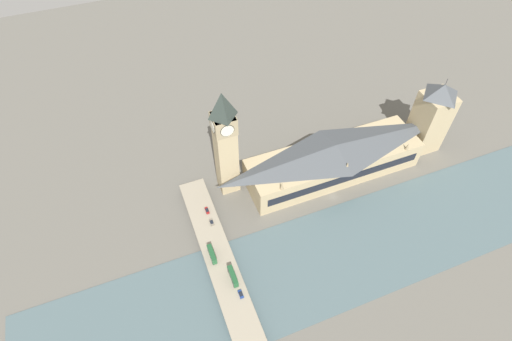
{
  "coord_description": "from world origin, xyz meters",
  "views": [
    {
      "loc": [
        -115.89,
        94.7,
        189.96
      ],
      "look_at": [
        22.78,
        40.21,
        16.66
      ],
      "focal_mm": 28.0,
      "sensor_mm": 36.0,
      "label": 1
    }
  ],
  "objects_px": {
    "road_bridge": "(231,291)",
    "car_northbound_tail": "(241,294)",
    "car_northbound_mid": "(212,222)",
    "double_decker_bus_mid": "(233,276)",
    "double_decker_bus_lead": "(212,254)",
    "victoria_tower": "(431,117)",
    "clock_tower": "(225,142)",
    "car_southbound_lead": "(207,210)",
    "parliament_hall": "(334,159)"
  },
  "relations": [
    {
      "from": "double_decker_bus_mid",
      "to": "clock_tower",
      "type": "bearing_deg",
      "value": -16.73
    },
    {
      "from": "parliament_hall",
      "to": "car_northbound_mid",
      "type": "bearing_deg",
      "value": 98.0
    },
    {
      "from": "car_northbound_tail",
      "to": "car_southbound_lead",
      "type": "distance_m",
      "value": 53.1
    },
    {
      "from": "victoria_tower",
      "to": "car_northbound_mid",
      "type": "bearing_deg",
      "value": 94.44
    },
    {
      "from": "double_decker_bus_lead",
      "to": "double_decker_bus_mid",
      "type": "distance_m",
      "value": 16.57
    },
    {
      "from": "road_bridge",
      "to": "double_decker_bus_mid",
      "type": "height_order",
      "value": "double_decker_bus_mid"
    },
    {
      "from": "parliament_hall",
      "to": "double_decker_bus_mid",
      "type": "distance_m",
      "value": 93.57
    },
    {
      "from": "parliament_hall",
      "to": "clock_tower",
      "type": "bearing_deg",
      "value": 77.98
    },
    {
      "from": "double_decker_bus_lead",
      "to": "car_northbound_tail",
      "type": "xyz_separation_m",
      "value": [
        -24.75,
        -6.7,
        -1.94
      ]
    },
    {
      "from": "road_bridge",
      "to": "double_decker_bus_mid",
      "type": "distance_m",
      "value": 7.05
    },
    {
      "from": "parliament_hall",
      "to": "car_southbound_lead",
      "type": "bearing_deg",
      "value": 92.03
    },
    {
      "from": "double_decker_bus_mid",
      "to": "car_northbound_tail",
      "type": "relative_size",
      "value": 2.44
    },
    {
      "from": "clock_tower",
      "to": "road_bridge",
      "type": "relative_size",
      "value": 0.48
    },
    {
      "from": "road_bridge",
      "to": "car_southbound_lead",
      "type": "xyz_separation_m",
      "value": [
        49.12,
        -2.76,
        1.59
      ]
    },
    {
      "from": "double_decker_bus_mid",
      "to": "car_southbound_lead",
      "type": "height_order",
      "value": "double_decker_bus_mid"
    },
    {
      "from": "victoria_tower",
      "to": "car_northbound_mid",
      "type": "xyz_separation_m",
      "value": [
        -11.44,
        147.23,
        -19.56
      ]
    },
    {
      "from": "parliament_hall",
      "to": "clock_tower",
      "type": "relative_size",
      "value": 1.51
    },
    {
      "from": "clock_tower",
      "to": "double_decker_bus_lead",
      "type": "relative_size",
      "value": 6.98
    },
    {
      "from": "parliament_hall",
      "to": "victoria_tower",
      "type": "bearing_deg",
      "value": -89.95
    },
    {
      "from": "clock_tower",
      "to": "car_southbound_lead",
      "type": "bearing_deg",
      "value": 131.73
    },
    {
      "from": "car_northbound_mid",
      "to": "car_northbound_tail",
      "type": "xyz_separation_m",
      "value": [
        -44.58,
        -0.86,
        -0.02
      ]
    },
    {
      "from": "car_northbound_tail",
      "to": "car_southbound_lead",
      "type": "relative_size",
      "value": 0.95
    },
    {
      "from": "road_bridge",
      "to": "car_northbound_tail",
      "type": "height_order",
      "value": "car_northbound_tail"
    },
    {
      "from": "clock_tower",
      "to": "car_southbound_lead",
      "type": "xyz_separation_m",
      "value": [
        -16.26,
        18.24,
        -32.95
      ]
    },
    {
      "from": "parliament_hall",
      "to": "car_northbound_mid",
      "type": "height_order",
      "value": "parliament_hall"
    },
    {
      "from": "clock_tower",
      "to": "car_southbound_lead",
      "type": "distance_m",
      "value": 41.02
    },
    {
      "from": "double_decker_bus_mid",
      "to": "car_northbound_mid",
      "type": "relative_size",
      "value": 2.51
    },
    {
      "from": "parliament_hall",
      "to": "double_decker_bus_mid",
      "type": "relative_size",
      "value": 10.11
    },
    {
      "from": "road_bridge",
      "to": "victoria_tower",
      "type": "bearing_deg",
      "value": -70.87
    },
    {
      "from": "road_bridge",
      "to": "car_northbound_mid",
      "type": "bearing_deg",
      "value": -3.94
    },
    {
      "from": "parliament_hall",
      "to": "road_bridge",
      "type": "xyz_separation_m",
      "value": [
        -52.0,
        83.86,
        -8.8
      ]
    },
    {
      "from": "clock_tower",
      "to": "double_decker_bus_lead",
      "type": "bearing_deg",
      "value": 151.68
    },
    {
      "from": "road_bridge",
      "to": "double_decker_bus_lead",
      "type": "distance_m",
      "value": 21.29
    },
    {
      "from": "road_bridge",
      "to": "car_northbound_tail",
      "type": "bearing_deg",
      "value": -137.42
    },
    {
      "from": "clock_tower",
      "to": "car_northbound_mid",
      "type": "relative_size",
      "value": 16.84
    },
    {
      "from": "double_decker_bus_mid",
      "to": "double_decker_bus_lead",
      "type": "bearing_deg",
      "value": 21.16
    },
    {
      "from": "double_decker_bus_lead",
      "to": "road_bridge",
      "type": "bearing_deg",
      "value": -171.65
    },
    {
      "from": "clock_tower",
      "to": "road_bridge",
      "type": "bearing_deg",
      "value": 162.2
    },
    {
      "from": "parliament_hall",
      "to": "car_northbound_tail",
      "type": "xyz_separation_m",
      "value": [
        -55.97,
        80.21,
        -7.27
      ]
    },
    {
      "from": "parliament_hall",
      "to": "double_decker_bus_lead",
      "type": "distance_m",
      "value": 92.5
    },
    {
      "from": "clock_tower",
      "to": "double_decker_bus_lead",
      "type": "height_order",
      "value": "clock_tower"
    },
    {
      "from": "clock_tower",
      "to": "double_decker_bus_lead",
      "type": "xyz_separation_m",
      "value": [
        -44.61,
        24.04,
        -31.06
      ]
    },
    {
      "from": "car_southbound_lead",
      "to": "road_bridge",
      "type": "bearing_deg",
      "value": 176.79
    },
    {
      "from": "car_northbound_tail",
      "to": "car_southbound_lead",
      "type": "xyz_separation_m",
      "value": [
        53.1,
        0.9,
        0.06
      ]
    },
    {
      "from": "clock_tower",
      "to": "victoria_tower",
      "type": "bearing_deg",
      "value": -95.9
    },
    {
      "from": "car_southbound_lead",
      "to": "double_decker_bus_lead",
      "type": "bearing_deg",
      "value": 168.42
    },
    {
      "from": "car_northbound_mid",
      "to": "double_decker_bus_mid",
      "type": "bearing_deg",
      "value": -179.78
    },
    {
      "from": "car_northbound_mid",
      "to": "car_northbound_tail",
      "type": "height_order",
      "value": "car_northbound_mid"
    },
    {
      "from": "car_northbound_tail",
      "to": "double_decker_bus_mid",
      "type": "bearing_deg",
      "value": 4.43
    },
    {
      "from": "victoria_tower",
      "to": "clock_tower",
      "type": "bearing_deg",
      "value": 84.1
    }
  ]
}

